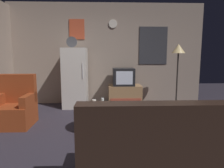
# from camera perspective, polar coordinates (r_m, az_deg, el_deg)

# --- Properties ---
(ground_plane) EXTENTS (12.00, 12.00, 0.00)m
(ground_plane) POSITION_cam_1_polar(r_m,az_deg,el_deg) (3.44, -0.99, -14.73)
(ground_plane) COLOR #2D2833
(wall_with_art) EXTENTS (5.20, 0.12, 2.69)m
(wall_with_art) POSITION_cam_1_polar(r_m,az_deg,el_deg) (5.61, -1.47, 8.37)
(wall_with_art) COLOR gray
(wall_with_art) RESTS_ON ground_plane
(fridge) EXTENTS (0.60, 0.62, 1.77)m
(fridge) POSITION_cam_1_polar(r_m,az_deg,el_deg) (5.24, -10.25, 1.74)
(fridge) COLOR silver
(fridge) RESTS_ON ground_plane
(tv_stand) EXTENTS (0.84, 0.53, 0.55)m
(tv_stand) POSITION_cam_1_polar(r_m,az_deg,el_deg) (5.33, 3.58, -3.26)
(tv_stand) COLOR #9E754C
(tv_stand) RESTS_ON ground_plane
(crt_tv) EXTENTS (0.54, 0.51, 0.44)m
(crt_tv) POSITION_cam_1_polar(r_m,az_deg,el_deg) (5.25, 3.23, 2.03)
(crt_tv) COLOR black
(crt_tv) RESTS_ON tv_stand
(standing_lamp) EXTENTS (0.32, 0.32, 1.59)m
(standing_lamp) POSITION_cam_1_polar(r_m,az_deg,el_deg) (5.22, 18.06, 8.08)
(standing_lamp) COLOR #332D28
(standing_lamp) RESTS_ON ground_plane
(coffee_table) EXTENTS (0.72, 0.72, 0.43)m
(coffee_table) POSITION_cam_1_polar(r_m,az_deg,el_deg) (3.66, -3.67, -9.69)
(coffee_table) COLOR #9E754C
(coffee_table) RESTS_ON ground_plane
(wine_glass) EXTENTS (0.05, 0.05, 0.15)m
(wine_glass) POSITION_cam_1_polar(r_m,az_deg,el_deg) (3.62, -2.68, -5.09)
(wine_glass) COLOR silver
(wine_glass) RESTS_ON coffee_table
(mug_ceramic_white) EXTENTS (0.08, 0.08, 0.09)m
(mug_ceramic_white) POSITION_cam_1_polar(r_m,az_deg,el_deg) (3.76, -5.05, -5.07)
(mug_ceramic_white) COLOR silver
(mug_ceramic_white) RESTS_ON coffee_table
(mug_ceramic_tan) EXTENTS (0.08, 0.08, 0.09)m
(mug_ceramic_tan) POSITION_cam_1_polar(r_m,az_deg,el_deg) (3.54, -2.73, -5.90)
(mug_ceramic_tan) COLOR tan
(mug_ceramic_tan) RESTS_ON coffee_table
(armchair) EXTENTS (0.68, 0.68, 0.96)m
(armchair) POSITION_cam_1_polar(r_m,az_deg,el_deg) (4.32, -25.54, -5.99)
(armchair) COLOR maroon
(armchair) RESTS_ON ground_plane
(couch) EXTENTS (1.70, 0.80, 0.92)m
(couch) POSITION_cam_1_polar(r_m,az_deg,el_deg) (2.30, 13.80, -18.65)
(couch) COLOR black
(couch) RESTS_ON ground_plane
(book_stack) EXTENTS (0.20, 0.17, 0.10)m
(book_stack) POSITION_cam_1_polar(r_m,az_deg,el_deg) (5.41, 9.86, -5.64)
(book_stack) COLOR #8FA668
(book_stack) RESTS_ON ground_plane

